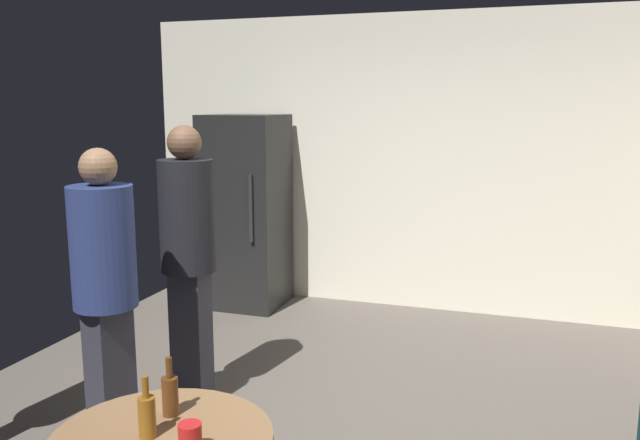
{
  "coord_description": "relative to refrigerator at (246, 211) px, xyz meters",
  "views": [
    {
      "loc": [
        0.99,
        -3.28,
        1.9
      ],
      "look_at": [
        -0.27,
        0.48,
        1.19
      ],
      "focal_mm": 36.45,
      "sensor_mm": 36.0,
      "label": 1
    }
  ],
  "objects": [
    {
      "name": "wall_back",
      "position": [
        1.58,
        0.43,
        0.45
      ],
      "size": [
        5.32,
        0.06,
        2.7
      ],
      "primitive_type": "cube",
      "color": "silver",
      "rests_on": "ground_plane"
    },
    {
      "name": "beer_bottle_amber",
      "position": [
        1.31,
        -3.66,
        -0.08
      ],
      "size": [
        0.06,
        0.06,
        0.23
      ],
      "color": "#8C5919",
      "rests_on": "foreground_table"
    },
    {
      "name": "person_in_navy_shirt",
      "position": [
        0.41,
        -2.67,
        0.08
      ],
      "size": [
        0.42,
        0.42,
        1.68
      ],
      "rotation": [
        0.0,
        0.0,
        -0.28
      ],
      "color": "#2D2D38",
      "rests_on": "ground_plane"
    },
    {
      "name": "refrigerator",
      "position": [
        0.0,
        0.0,
        0.0
      ],
      "size": [
        0.7,
        0.68,
        1.8
      ],
      "color": "black",
      "rests_on": "ground_plane"
    },
    {
      "name": "plastic_cup_red",
      "position": [
        1.51,
        -3.71,
        -0.11
      ],
      "size": [
        0.08,
        0.08,
        0.11
      ],
      "primitive_type": "cylinder",
      "color": "red",
      "rests_on": "foreground_table"
    },
    {
      "name": "beer_bottle_brown",
      "position": [
        1.3,
        -3.48,
        -0.08
      ],
      "size": [
        0.06,
        0.06,
        0.23
      ],
      "color": "#593314",
      "rests_on": "foreground_table"
    },
    {
      "name": "person_in_black_shirt",
      "position": [
        0.54,
        -2.02,
        0.14
      ],
      "size": [
        0.36,
        0.36,
        1.77
      ],
      "rotation": [
        0.0,
        0.0,
        -1.62
      ],
      "color": "#2D2D38",
      "rests_on": "ground_plane"
    }
  ]
}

